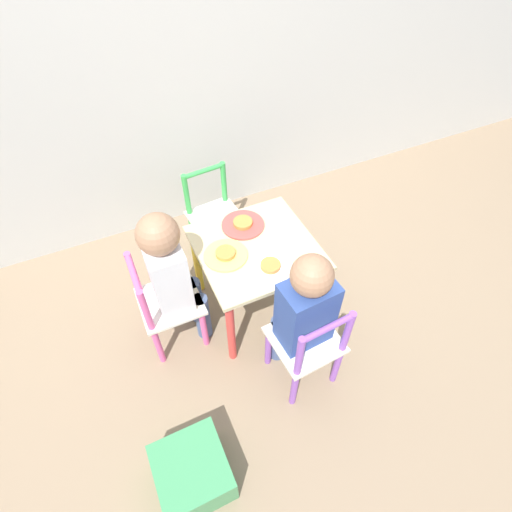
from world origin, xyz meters
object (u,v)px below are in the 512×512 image
(child_left, at_px, (171,271))
(plate_front, at_px, (270,267))
(chair_purple, at_px, (308,346))
(plate_back, at_px, (243,224))
(chair_green, at_px, (215,218))
(plate_left, at_px, (226,255))
(kids_table, at_px, (256,257))
(storage_bin, at_px, (193,472))
(chair_pink, at_px, (165,305))
(child_front, at_px, (303,309))

(child_left, xyz_separation_m, plate_front, (0.38, -0.14, -0.01))
(chair_purple, xyz_separation_m, plate_back, (-0.03, 0.58, 0.19))
(chair_green, height_order, plate_back, chair_green)
(chair_green, bearing_deg, plate_left, -108.35)
(kids_table, height_order, storage_bin, kids_table)
(chair_pink, bearing_deg, child_front, -128.95)
(chair_pink, distance_m, storage_bin, 0.67)
(child_front, distance_m, plate_front, 0.23)
(plate_front, height_order, plate_left, same)
(plate_front, bearing_deg, chair_pink, 161.74)
(chair_purple, bearing_deg, storage_bin, 15.27)
(child_left, distance_m, plate_left, 0.24)
(plate_front, bearing_deg, storage_bin, -138.07)
(chair_purple, bearing_deg, kids_table, -90.00)
(storage_bin, bearing_deg, child_left, 74.96)
(chair_purple, relative_size, plate_back, 2.64)
(plate_back, bearing_deg, chair_pink, -162.44)
(plate_back, bearing_deg, child_left, -159.79)
(chair_pink, height_order, plate_front, chair_pink)
(child_front, distance_m, plate_back, 0.52)
(chair_purple, bearing_deg, plate_front, -88.27)
(plate_back, xyz_separation_m, storage_bin, (-0.55, -0.77, -0.36))
(kids_table, bearing_deg, chair_purple, -86.37)
(child_left, relative_size, storage_bin, 2.90)
(kids_table, xyz_separation_m, chair_pink, (-0.44, 0.00, -0.11))
(chair_green, relative_size, child_front, 0.71)
(child_left, bearing_deg, storage_bin, 165.35)
(chair_pink, xyz_separation_m, plate_front, (0.44, -0.14, 0.19))
(chair_green, xyz_separation_m, child_left, (-0.34, -0.43, 0.20))
(kids_table, distance_m, child_left, 0.39)
(kids_table, xyz_separation_m, storage_bin, (-0.55, -0.63, -0.27))
(chair_pink, bearing_deg, kids_table, -90.00)
(chair_pink, relative_size, child_front, 0.71)
(plate_back, height_order, storage_bin, plate_back)
(chair_pink, bearing_deg, plate_left, -90.19)
(chair_pink, xyz_separation_m, storage_bin, (-0.11, -0.64, -0.17))
(chair_pink, distance_m, plate_back, 0.50)
(kids_table, relative_size, plate_front, 2.74)
(plate_left, bearing_deg, storage_bin, -122.69)
(chair_green, height_order, child_front, child_front)
(child_front, bearing_deg, kids_table, -90.00)
(chair_purple, bearing_deg, child_front, -90.00)
(chair_pink, distance_m, chair_green, 0.59)
(chair_green, relative_size, storage_bin, 1.99)
(chair_green, xyz_separation_m, storage_bin, (-0.51, -1.07, -0.17))
(kids_table, distance_m, storage_bin, 0.88)
(child_left, bearing_deg, chair_purple, -136.94)
(child_front, xyz_separation_m, plate_left, (-0.16, 0.37, 0.01))
(chair_pink, distance_m, child_front, 0.62)
(kids_table, xyz_separation_m, plate_back, (0.00, 0.14, 0.08))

